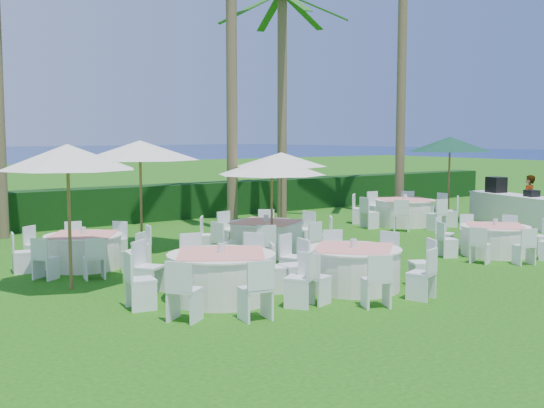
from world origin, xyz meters
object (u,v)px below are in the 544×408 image
(banquet_table_a, at_px, (221,275))
(umbrella_c, at_px, (140,150))
(staff_person, at_px, (528,200))
(banquet_table_c, at_px, (495,239))
(umbrella_b, at_px, (272,166))
(umbrella_d, at_px, (281,160))
(banquet_table_f, at_px, (405,211))
(banquet_table_e, at_px, (266,237))
(umbrella_green, at_px, (450,144))
(banquet_table_d, at_px, (84,250))
(banquet_table_b, at_px, (353,267))
(buffet_table, at_px, (521,210))
(umbrella_a, at_px, (67,157))

(banquet_table_a, height_order, umbrella_c, umbrella_c)
(staff_person, bearing_deg, banquet_table_c, 16.54)
(umbrella_b, xyz_separation_m, umbrella_d, (2.82, 3.44, -0.02))
(banquet_table_f, relative_size, umbrella_d, 1.24)
(umbrella_b, height_order, staff_person, umbrella_b)
(banquet_table_e, relative_size, umbrella_green, 1.13)
(banquet_table_d, distance_m, umbrella_d, 7.20)
(staff_person, bearing_deg, banquet_table_b, 7.78)
(banquet_table_a, bearing_deg, umbrella_d, 46.29)
(umbrella_c, bearing_deg, banquet_table_e, -47.17)
(banquet_table_a, bearing_deg, banquet_table_b, -16.78)
(banquet_table_b, xyz_separation_m, banquet_table_e, (0.84, 4.04, 0.00))
(banquet_table_c, bearing_deg, banquet_table_d, 153.72)
(umbrella_c, xyz_separation_m, staff_person, (12.43, -2.73, -1.73))
(banquet_table_b, distance_m, banquet_table_c, 5.33)
(banquet_table_e, bearing_deg, buffet_table, -3.00)
(umbrella_green, bearing_deg, banquet_table_f, 173.49)
(banquet_table_d, distance_m, umbrella_a, 2.97)
(umbrella_c, xyz_separation_m, umbrella_green, (10.79, -0.80, 0.07))
(banquet_table_d, distance_m, staff_person, 14.54)
(banquet_table_e, distance_m, umbrella_green, 9.00)
(umbrella_a, distance_m, umbrella_d, 8.52)
(banquet_table_a, distance_m, banquet_table_b, 2.57)
(banquet_table_a, bearing_deg, umbrella_a, 128.13)
(banquet_table_d, distance_m, banquet_table_f, 10.99)
(banquet_table_b, height_order, umbrella_green, umbrella_green)
(banquet_table_e, bearing_deg, umbrella_c, 132.83)
(banquet_table_a, height_order, banquet_table_e, banquet_table_a)
(umbrella_a, xyz_separation_m, umbrella_d, (7.67, 3.68, -0.32))
(banquet_table_c, distance_m, banquet_table_e, 5.55)
(banquet_table_d, distance_m, umbrella_b, 4.61)
(umbrella_b, bearing_deg, banquet_table_c, -29.18)
(umbrella_a, xyz_separation_m, staff_person, (15.41, 0.56, -1.70))
(banquet_table_c, height_order, umbrella_a, umbrella_a)
(banquet_table_d, bearing_deg, buffet_table, -6.00)
(umbrella_c, height_order, umbrella_green, umbrella_green)
(banquet_table_c, bearing_deg, buffet_table, 28.63)
(umbrella_a, bearing_deg, staff_person, 2.08)
(banquet_table_d, xyz_separation_m, umbrella_c, (2.04, 1.42, 2.13))
(banquet_table_a, xyz_separation_m, umbrella_green, (11.90, 4.87, 2.15))
(umbrella_c, distance_m, umbrella_d, 4.72)
(banquet_table_d, relative_size, umbrella_c, 0.96)
(banquet_table_c, height_order, umbrella_c, umbrella_c)
(umbrella_b, height_order, umbrella_c, umbrella_c)
(banquet_table_d, xyz_separation_m, banquet_table_e, (4.24, -0.95, 0.03))
(staff_person, bearing_deg, buffet_table, 2.89)
(banquet_table_d, distance_m, banquet_table_e, 4.34)
(umbrella_a, height_order, umbrella_b, umbrella_a)
(banquet_table_f, xyz_separation_m, umbrella_a, (-11.90, -2.70, 2.06))
(banquet_table_b, height_order, buffet_table, buffet_table)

